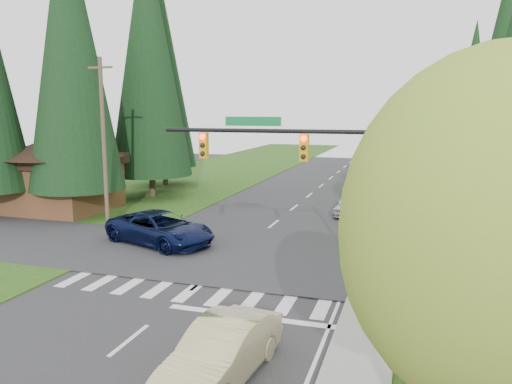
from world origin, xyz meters
The scene contains 31 objects.
ground centered at (0.00, 0.00, 0.00)m, with size 120.00×120.00×0.00m, color #28282B.
grass_east centered at (13.00, 20.00, 0.03)m, with size 14.00×110.00×0.06m, color #184211.
grass_west centered at (-13.00, 20.00, 0.03)m, with size 14.00×110.00×0.06m, color #184211.
cross_street centered at (0.00, 8.00, 0.00)m, with size 120.00×8.00×0.10m, color #28282B.
sidewalk_east centered at (6.90, 22.00, 0.07)m, with size 1.80×80.00×0.13m, color gray.
curb_east centered at (6.05, 22.00, 0.07)m, with size 0.20×80.00×0.13m, color gray.
stone_wall_north centered at (8.60, 30.00, 0.35)m, with size 0.70×40.00×0.70m, color #4C4438.
traffic_signal centered at (4.37, 4.50, 4.98)m, with size 8.70×0.37×6.80m.
brown_building centered at (-15.00, 15.00, 3.14)m, with size 8.40×8.40×5.40m.
utility_pole centered at (-9.50, 12.00, 5.14)m, with size 1.60×0.24×10.00m.
decid_tree_0 centered at (9.20, 14.00, 5.60)m, with size 4.80×4.80×8.37m.
decid_tree_1 centered at (9.30, 21.00, 5.80)m, with size 5.20×5.20×8.80m.
decid_tree_2 centered at (9.10, 28.00, 5.93)m, with size 5.00×5.00×8.82m.
decid_tree_3 centered at (9.20, 35.00, 5.66)m, with size 5.00×5.00×8.55m.
decid_tree_4 centered at (9.30, 42.00, 6.06)m, with size 5.40×5.40×9.18m.
decid_tree_5 centered at (9.10, 49.00, 5.53)m, with size 4.80×4.80×8.30m.
decid_tree_6 centered at (9.20, 56.00, 5.86)m, with size 5.20×5.20×8.86m.
decid_tree_south centered at (9.30, -6.00, 5.27)m, with size 4.60×4.60×7.92m.
conifer_w_a centered at (-13.00, 14.00, 10.79)m, with size 6.12×6.12×19.80m.
conifer_w_b centered at (-16.00, 18.00, 9.79)m, with size 5.44×5.44×17.80m.
conifer_w_c centered at (-12.00, 22.00, 11.29)m, with size 6.46×6.46×20.80m.
conifer_w_e centered at (-14.00, 28.00, 10.29)m, with size 5.78×5.78×18.80m.
conifer_e_b centered at (15.00, 34.00, 10.79)m, with size 6.12×6.12×19.80m.
conifer_e_c centered at (14.00, 48.00, 9.29)m, with size 5.10×5.10×16.80m.
sedan_champagne centered at (3.54, -2.22, 0.77)m, with size 1.62×4.65×1.53m, color #CBBD87.
suv_navy centered at (-4.38, 9.17, 0.86)m, with size 2.86×6.19×1.72m, color #0A1134.
parked_car_a centered at (4.20, 19.67, 0.71)m, with size 1.69×4.19×1.43m, color #B6B7BB.
parked_car_b centered at (5.60, 22.00, 0.66)m, with size 1.84×4.54×1.32m, color gray.
parked_car_c centered at (4.60, 34.87, 0.81)m, with size 1.72×4.94×1.63m, color #BCBBC1.
parked_car_d centered at (5.60, 36.00, 0.71)m, with size 1.68×4.18×1.42m, color silver.
parked_car_e centered at (5.60, 48.23, 0.77)m, with size 2.15×5.29×1.54m, color #9F9EA3.
Camera 1 is at (8.04, -13.50, 6.99)m, focal length 35.00 mm.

